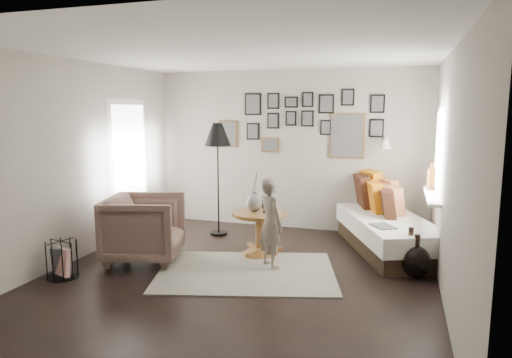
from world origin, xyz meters
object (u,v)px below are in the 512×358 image
(pedestal_table, at_px, (260,235))
(child, at_px, (271,223))
(daybed, at_px, (388,226))
(demijohn_large, at_px, (410,256))
(magazine_basket, at_px, (62,259))
(floor_lamp, at_px, (218,139))
(demijohn_small, at_px, (416,262))
(armchair, at_px, (144,228))
(vase, at_px, (255,199))

(pedestal_table, xyz_separation_m, child, (0.28, -0.44, 0.30))
(daybed, bearing_deg, demijohn_large, -96.12)
(magazine_basket, bearing_deg, pedestal_table, 37.78)
(magazine_basket, bearing_deg, floor_lamp, 65.46)
(daybed, relative_size, demijohn_small, 4.39)
(pedestal_table, relative_size, demijohn_large, 1.32)
(demijohn_large, xyz_separation_m, demijohn_small, (0.07, -0.12, -0.03))
(floor_lamp, relative_size, magazine_basket, 4.01)
(magazine_basket, distance_m, demijohn_large, 4.14)
(daybed, height_order, armchair, daybed)
(armchair, relative_size, magazine_basket, 2.16)
(child, bearing_deg, magazine_basket, 68.64)
(floor_lamp, bearing_deg, vase, -41.85)
(floor_lamp, relative_size, demijohn_large, 3.08)
(daybed, bearing_deg, vase, -178.71)
(vase, relative_size, demijohn_small, 1.03)
(floor_lamp, relative_size, child, 1.54)
(magazine_basket, xyz_separation_m, demijohn_large, (3.91, 1.37, 0.01))
(vase, relative_size, armchair, 0.57)
(demijohn_small, bearing_deg, vase, 171.80)
(demijohn_small, bearing_deg, floor_lamp, 160.23)
(vase, height_order, armchair, vase)
(vase, xyz_separation_m, floor_lamp, (-0.84, 0.75, 0.76))
(magazine_basket, bearing_deg, demijohn_small, 17.38)
(daybed, xyz_separation_m, demijohn_large, (0.28, -0.95, -0.11))
(vase, height_order, child, child)
(armchair, bearing_deg, pedestal_table, -79.77)
(daybed, height_order, floor_lamp, floor_lamp)
(daybed, distance_m, magazine_basket, 4.31)
(child, bearing_deg, daybed, -95.48)
(armchair, distance_m, demijohn_large, 3.36)
(armchair, relative_size, child, 0.83)
(demijohn_large, bearing_deg, demijohn_small, -60.29)
(floor_lamp, distance_m, child, 1.95)
(pedestal_table, bearing_deg, magazine_basket, -142.22)
(pedestal_table, bearing_deg, vase, 165.96)
(vase, height_order, daybed, vase)
(vase, bearing_deg, armchair, -151.63)
(demijohn_large, bearing_deg, magazine_basket, -160.76)
(demijohn_large, height_order, demijohn_small, demijohn_large)
(vase, xyz_separation_m, demijohn_small, (2.09, -0.30, -0.56))
(armchair, bearing_deg, daybed, -80.24)
(vase, bearing_deg, magazine_basket, -140.70)
(daybed, bearing_deg, child, -160.89)
(vase, bearing_deg, demijohn_small, -8.20)
(demijohn_small, relative_size, child, 0.46)
(floor_lamp, bearing_deg, daybed, 0.38)
(child, bearing_deg, demijohn_small, -131.84)
(demijohn_small, bearing_deg, child, -174.71)
(floor_lamp, bearing_deg, demijohn_small, -19.77)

